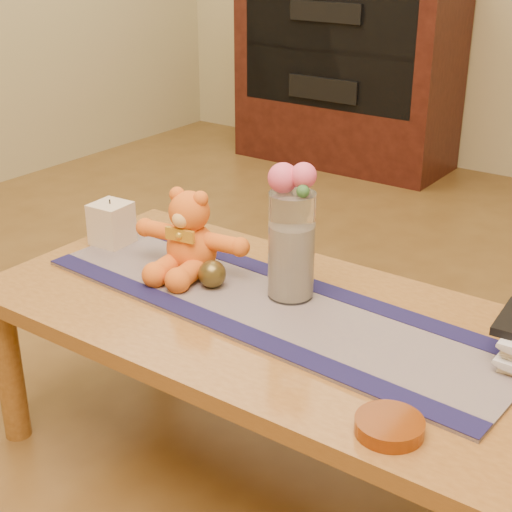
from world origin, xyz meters
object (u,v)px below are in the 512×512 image
Objects in this scene: amber_dish at (389,426)px; tv_remote at (511,318)px; glass_vase at (291,246)px; book_bottom at (508,347)px; pillar_candle at (112,223)px; bronze_ball at (212,274)px; teddy_bear at (191,232)px.

tv_remote is at bearing 78.59° from amber_dish.
glass_vase is 1.17× the size of book_bottom.
book_bottom is (1.09, 0.08, -0.06)m from pillar_candle.
glass_vase is 0.56m from amber_dish.
bronze_ball is at bearing -158.45° from glass_vase.
bronze_ball is (-0.18, -0.07, -0.10)m from glass_vase.
glass_vase is 0.51m from tv_remote.
glass_vase is (0.29, 0.02, 0.03)m from teddy_bear.
glass_vase is 3.76× the size of bronze_ball.
book_bottom is at bearing 90.00° from tv_remote.
tv_remote is 1.28× the size of amber_dish.
tv_remote reaches higher than book_bottom.
teddy_bear is 1.91× the size of tv_remote.
teddy_bear is 0.81m from book_bottom.
tv_remote is at bearing -93.00° from book_bottom.
book_bottom is 0.08m from tv_remote.
glass_vase is at bearing 141.88° from amber_dish.
teddy_bear is at bearing 156.40° from amber_dish.
teddy_bear reaches higher than pillar_candle.
bronze_ball is 0.31× the size of book_bottom.
bronze_ball reaches higher than amber_dish.
teddy_bear is at bearing 155.24° from bronze_ball.
teddy_bear is at bearing 179.26° from book_bottom.
amber_dish is at bearing -31.60° from teddy_bear.
pillar_candle reaches higher than amber_dish.
teddy_bear reaches higher than bronze_ball.
amber_dish is at bearing -17.56° from pillar_candle.
teddy_bear reaches higher than amber_dish.
amber_dish is (0.43, -0.34, -0.12)m from glass_vase.
bronze_ball is at bearing 156.60° from amber_dish.
tv_remote is (0.00, -0.01, 0.07)m from book_bottom.
bronze_ball is 0.67m from amber_dish.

